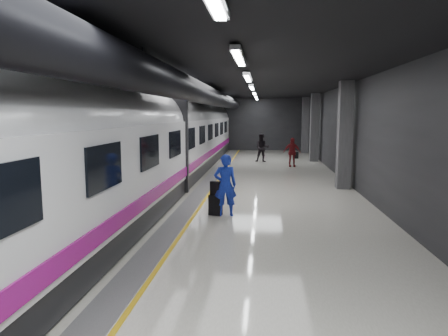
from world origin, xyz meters
name	(u,v)px	position (x,y,z in m)	size (l,w,h in m)	color
ground	(232,196)	(0.00, 0.00, 0.00)	(40.00, 40.00, 0.00)	silver
platform_hall	(227,104)	(-0.29, 0.96, 3.54)	(10.02, 40.02, 4.51)	black
train	(149,142)	(-3.25, 0.00, 2.07)	(3.05, 38.00, 4.05)	black
traveler_main	(225,185)	(0.02, -3.10, 0.96)	(0.70, 0.46, 1.92)	blue
suitcase_main	(216,205)	(-0.29, -3.05, 0.32)	(0.39, 0.25, 0.63)	black
shoulder_bag	(216,188)	(-0.29, -3.03, 0.85)	(0.32, 0.17, 0.43)	black
traveler_far_a	(262,148)	(1.09, 11.18, 0.95)	(0.92, 0.72, 1.89)	black
traveler_far_b	(292,152)	(2.89, 9.03, 0.87)	(1.02, 0.42, 1.74)	maroon
suitcase_far	(296,155)	(3.51, 13.56, 0.24)	(0.32, 0.21, 0.47)	black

